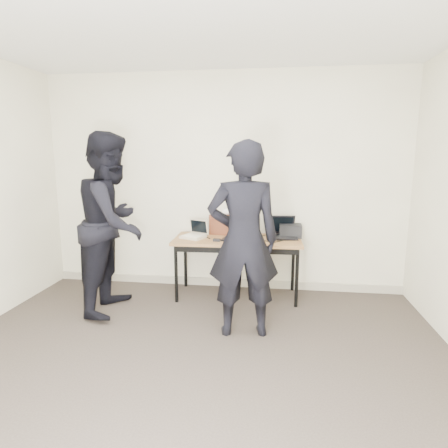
% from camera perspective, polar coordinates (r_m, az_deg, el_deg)
% --- Properties ---
extents(room, '(4.60, 4.60, 2.80)m').
position_cam_1_polar(room, '(2.52, -7.14, 2.26)').
color(room, '#3A322C').
rests_on(room, ground).
extents(desk, '(1.52, 0.70, 0.72)m').
position_cam_1_polar(desk, '(4.46, 2.02, -2.98)').
color(desk, olive).
rests_on(desk, ground).
extents(laptop_beige, '(0.34, 0.34, 0.21)m').
position_cam_1_polar(laptop_beige, '(4.51, -4.50, -1.55)').
color(laptop_beige, beige).
rests_on(laptop_beige, desk).
extents(laptop_center, '(0.39, 0.38, 0.26)m').
position_cam_1_polar(laptop_center, '(4.42, 2.30, -1.54)').
color(laptop_center, black).
rests_on(laptop_center, desk).
extents(laptop_right, '(0.38, 0.37, 0.25)m').
position_cam_1_polar(laptop_right, '(4.56, 8.75, -1.30)').
color(laptop_right, black).
rests_on(laptop_right, desk).
extents(leather_satchel, '(0.38, 0.21, 0.25)m').
position_cam_1_polar(leather_satchel, '(4.66, 0.10, -0.03)').
color(leather_satchel, '#592A17').
rests_on(leather_satchel, desk).
extents(tissue, '(0.14, 0.12, 0.08)m').
position_cam_1_polar(tissue, '(4.63, 0.48, 1.87)').
color(tissue, white).
rests_on(tissue, leather_satchel).
extents(equipment_box, '(0.26, 0.22, 0.15)m').
position_cam_1_polar(equipment_box, '(4.60, 10.09, -0.99)').
color(equipment_box, black).
rests_on(equipment_box, desk).
extents(power_brick, '(0.08, 0.06, 0.03)m').
position_cam_1_polar(power_brick, '(4.31, -1.12, -2.46)').
color(power_brick, black).
rests_on(power_brick, desk).
extents(cables, '(1.15, 0.41, 0.01)m').
position_cam_1_polar(cables, '(4.44, 3.31, -2.21)').
color(cables, black).
rests_on(cables, desk).
extents(person_typist, '(0.74, 0.55, 1.84)m').
position_cam_1_polar(person_typist, '(3.48, 2.96, -2.52)').
color(person_typist, black).
rests_on(person_typist, ground).
extents(person_observer, '(0.75, 0.96, 1.94)m').
position_cam_1_polar(person_observer, '(4.23, -16.55, 0.12)').
color(person_observer, black).
rests_on(person_observer, ground).
extents(baseboard, '(4.50, 0.03, 0.10)m').
position_cam_1_polar(baseboard, '(4.98, -0.18, -8.85)').
color(baseboard, '#A29B86').
rests_on(baseboard, ground).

